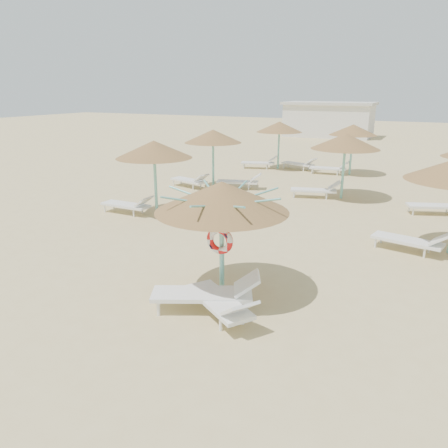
% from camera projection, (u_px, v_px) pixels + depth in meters
% --- Properties ---
extents(ground, '(120.00, 120.00, 0.00)m').
position_uv_depth(ground, '(227.00, 294.00, 9.85)').
color(ground, tan).
rests_on(ground, ground).
extents(main_palapa, '(2.88, 2.88, 2.58)m').
position_uv_depth(main_palapa, '(222.00, 197.00, 9.23)').
color(main_palapa, '#72C6BA').
rests_on(main_palapa, ground).
extents(lounger_main_a, '(2.31, 1.56, 0.81)m').
position_uv_depth(lounger_main_a, '(209.00, 293.00, 9.06)').
color(lounger_main_a, white).
rests_on(lounger_main_a, ground).
extents(lounger_main_b, '(2.02, 1.66, 0.74)m').
position_uv_depth(lounger_main_b, '(222.00, 302.00, 8.72)').
color(lounger_main_b, white).
rests_on(lounger_main_b, ground).
extents(palapa_field, '(19.00, 14.33, 2.73)m').
position_uv_depth(palapa_field, '(369.00, 146.00, 16.88)').
color(palapa_field, '#72C6BA').
rests_on(palapa_field, ground).
extents(service_hut, '(8.40, 4.40, 3.25)m').
position_uv_depth(service_hut, '(329.00, 119.00, 41.91)').
color(service_hut, silver).
rests_on(service_hut, ground).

